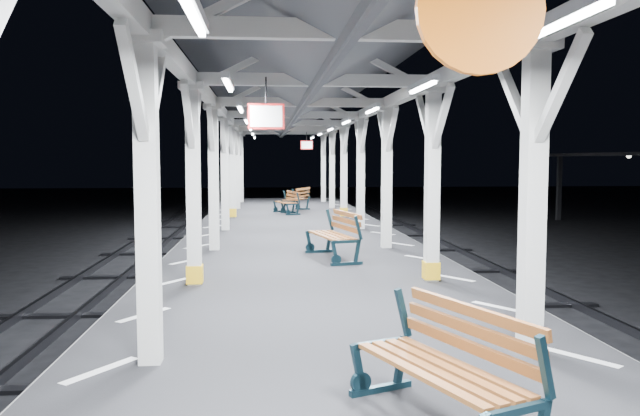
{
  "coord_description": "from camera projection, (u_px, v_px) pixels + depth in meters",
  "views": [
    {
      "loc": [
        -0.82,
        -8.36,
        3.08
      ],
      "look_at": [
        0.16,
        2.82,
        2.2
      ],
      "focal_mm": 35.0,
      "sensor_mm": 36.0,
      "label": 1
    }
  ],
  "objects": [
    {
      "name": "ground",
      "position": [
        326.0,
        382.0,
        8.61
      ],
      "size": [
        120.0,
        120.0,
        0.0
      ],
      "primitive_type": "plane",
      "color": "black",
      "rests_on": "ground"
    },
    {
      "name": "platform",
      "position": [
        326.0,
        347.0,
        8.57
      ],
      "size": [
        6.0,
        50.0,
        1.0
      ],
      "primitive_type": "cube",
      "color": "black",
      "rests_on": "ground"
    },
    {
      "name": "hazard_stripes_left",
      "position": [
        144.0,
        315.0,
        8.32
      ],
      "size": [
        1.0,
        48.0,
        0.01
      ],
      "primitive_type": "cube",
      "color": "silver",
      "rests_on": "platform"
    },
    {
      "name": "hazard_stripes_right",
      "position": [
        500.0,
        307.0,
        8.75
      ],
      "size": [
        1.0,
        48.0,
        0.01
      ],
      "primitive_type": "cube",
      "color": "silver",
      "rests_on": "platform"
    },
    {
      "name": "canopy",
      "position": [
        327.0,
        47.0,
        8.24
      ],
      "size": [
        5.4,
        49.0,
        4.65
      ],
      "color": "beige",
      "rests_on": "platform"
    },
    {
      "name": "bench_near",
      "position": [
        450.0,
        363.0,
        4.84
      ],
      "size": [
        1.22,
        1.84,
        0.94
      ],
      "rotation": [
        0.0,
        0.0,
        0.38
      ],
      "color": "#0F2630",
      "rests_on": "platform"
    },
    {
      "name": "bench_mid",
      "position": [
        337.0,
        234.0,
        13.04
      ],
      "size": [
        1.05,
        1.92,
        0.98
      ],
      "rotation": [
        0.0,
        0.0,
        0.22
      ],
      "color": "#0F2630",
      "rests_on": "platform"
    },
    {
      "name": "bench_far",
      "position": [
        289.0,
        202.0,
        23.94
      ],
      "size": [
        1.01,
        1.67,
        0.85
      ],
      "rotation": [
        0.0,
        0.0,
        0.3
      ],
      "color": "#0F2630",
      "rests_on": "platform"
    },
    {
      "name": "bench_extra",
      "position": [
        298.0,
        199.0,
        24.87
      ],
      "size": [
        1.27,
        1.87,
        0.95
      ],
      "rotation": [
        0.0,
        0.0,
        -0.4
      ],
      "color": "#0F2630",
      "rests_on": "platform"
    }
  ]
}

